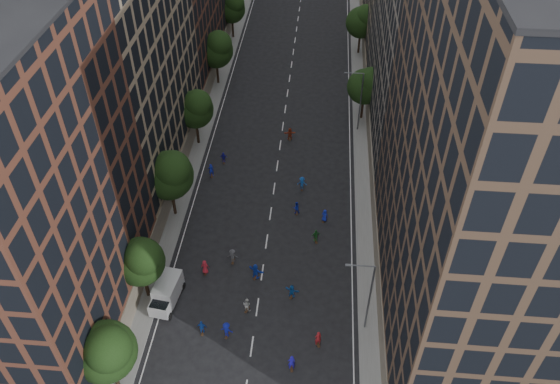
{
  "coord_description": "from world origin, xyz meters",
  "views": [
    {
      "loc": [
        5.06,
        -19.14,
        44.91
      ],
      "look_at": [
        0.98,
        28.68,
        2.0
      ],
      "focal_mm": 35.0,
      "sensor_mm": 36.0,
      "label": 1
    }
  ],
  "objects_px": {
    "streetlamp_near": "(368,294)",
    "streetlamp_far": "(359,99)",
    "skater_1": "(292,363)",
    "cargo_van": "(166,293)"
  },
  "relations": [
    {
      "from": "streetlamp_far",
      "to": "skater_1",
      "type": "bearing_deg",
      "value": -99.73
    },
    {
      "from": "streetlamp_near",
      "to": "streetlamp_far",
      "type": "relative_size",
      "value": 1.0
    },
    {
      "from": "streetlamp_near",
      "to": "skater_1",
      "type": "distance_m",
      "value": 9.2
    },
    {
      "from": "streetlamp_far",
      "to": "skater_1",
      "type": "height_order",
      "value": "streetlamp_far"
    },
    {
      "from": "streetlamp_near",
      "to": "skater_1",
      "type": "relative_size",
      "value": 4.79
    },
    {
      "from": "streetlamp_near",
      "to": "streetlamp_far",
      "type": "distance_m",
      "value": 33.0
    },
    {
      "from": "streetlamp_near",
      "to": "skater_1",
      "type": "height_order",
      "value": "streetlamp_near"
    },
    {
      "from": "skater_1",
      "to": "streetlamp_far",
      "type": "bearing_deg",
      "value": -110.61
    },
    {
      "from": "streetlamp_far",
      "to": "cargo_van",
      "type": "xyz_separation_m",
      "value": [
        -19.44,
        -31.49,
        -3.85
      ]
    },
    {
      "from": "streetlamp_near",
      "to": "cargo_van",
      "type": "distance_m",
      "value": 19.88
    }
  ]
}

